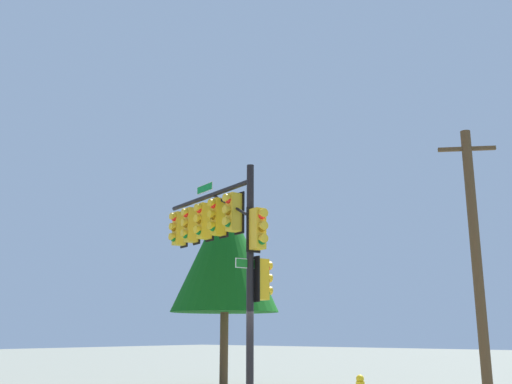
{
  "coord_description": "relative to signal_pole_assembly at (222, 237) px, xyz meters",
  "views": [
    {
      "loc": [
        -10.0,
        12.06,
        1.96
      ],
      "look_at": [
        -0.23,
        0.03,
        5.7
      ],
      "focal_mm": 40.92,
      "sensor_mm": 36.0,
      "label": 1
    }
  ],
  "objects": [
    {
      "name": "signal_pole_assembly",
      "position": [
        0.0,
        0.0,
        0.0
      ],
      "size": [
        5.09,
        1.85,
        6.52
      ],
      "color": "black",
      "rests_on": "ground_plane"
    },
    {
      "name": "tree_near",
      "position": [
        3.2,
        -3.67,
        0.19
      ],
      "size": [
        3.98,
        3.98,
        7.11
      ],
      "color": "brown",
      "rests_on": "ground_plane"
    },
    {
      "name": "utility_pole",
      "position": [
        -5.35,
        -5.8,
        -0.41
      ],
      "size": [
        1.59,
        1.05,
        8.35
      ],
      "color": "brown",
      "rests_on": "ground_plane"
    }
  ]
}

